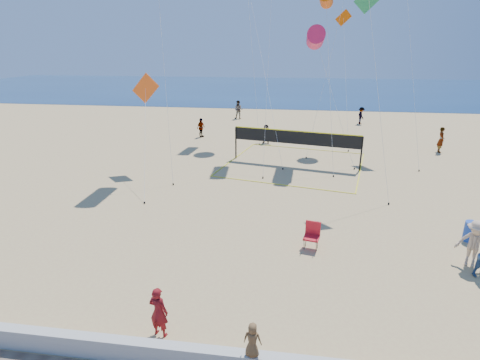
# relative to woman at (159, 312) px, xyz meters

# --- Properties ---
(ground) EXTENTS (120.00, 120.00, 0.00)m
(ground) POSITION_rel_woman_xyz_m (2.72, 2.06, -0.74)
(ground) COLOR tan
(ground) RESTS_ON ground
(ocean) EXTENTS (140.00, 50.00, 0.03)m
(ocean) POSITION_rel_woman_xyz_m (2.72, 64.06, -0.73)
(ocean) COLOR navy
(ocean) RESTS_ON ground
(woman) EXTENTS (0.61, 0.46, 1.49)m
(woman) POSITION_rel_woman_xyz_m (0.00, 0.00, 0.00)
(woman) COLOR maroon
(woman) RESTS_ON ground
(toddler) EXTENTS (0.45, 0.32, 0.88)m
(toddler) POSITION_rel_woman_xyz_m (2.61, -0.97, 0.30)
(toddler) COLOR brown
(toddler) RESTS_ON seawall
(bystander_b) EXTENTS (1.30, 1.09, 1.75)m
(bystander_b) POSITION_rel_woman_xyz_m (9.80, 4.83, 0.13)
(bystander_b) COLOR tan
(bystander_b) RESTS_ON ground
(far_person_0) EXTENTS (0.76, 1.03, 1.63)m
(far_person_0) POSITION_rel_woman_xyz_m (-4.47, 23.15, 0.07)
(far_person_0) COLOR gray
(far_person_0) RESTS_ON ground
(far_person_1) EXTENTS (1.45, 0.69, 1.50)m
(far_person_1) POSITION_rel_woman_xyz_m (1.22, 21.79, 0.01)
(far_person_1) COLOR gray
(far_person_1) RESTS_ON ground
(far_person_2) EXTENTS (0.50, 0.71, 1.87)m
(far_person_2) POSITION_rel_woman_xyz_m (14.15, 20.79, 0.19)
(far_person_2) COLOR gray
(far_person_2) RESTS_ON ground
(far_person_3) EXTENTS (1.05, 0.87, 1.95)m
(far_person_3) POSITION_rel_woman_xyz_m (-2.51, 32.16, 0.23)
(far_person_3) COLOR gray
(far_person_3) RESTS_ON ground
(far_person_4) EXTENTS (0.81, 1.19, 1.69)m
(far_person_4) POSITION_rel_woman_xyz_m (10.10, 31.03, 0.10)
(far_person_4) COLOR gray
(far_person_4) RESTS_ON ground
(camp_chair) EXTENTS (0.68, 0.80, 1.19)m
(camp_chair) POSITION_rel_woman_xyz_m (4.24, 5.31, -0.14)
(camp_chair) COLOR red
(camp_chair) RESTS_ON ground
(trash_barrel) EXTENTS (0.58, 0.58, 0.81)m
(trash_barrel) POSITION_rel_woman_xyz_m (10.59, 6.78, -0.34)
(trash_barrel) COLOR #193FA7
(trash_barrel) RESTS_ON ground
(volleyball_net) EXTENTS (10.08, 9.96, 2.27)m
(volleyball_net) POSITION_rel_woman_xyz_m (3.55, 16.27, 0.80)
(volleyball_net) COLOR black
(volleyball_net) RESTS_ON ground
(kite_3) EXTENTS (2.77, 6.07, 5.94)m
(kite_3) POSITION_rel_woman_xyz_m (-5.56, 14.16, 4.07)
(kite_3) COLOR #F15817
(kite_3) RESTS_ON ground
(kite_4) EXTENTS (2.38, 2.10, 10.17)m
(kite_4) POSITION_rel_woman_xyz_m (6.67, 11.87, 8.01)
(kite_4) COLOR #268D4B
(kite_4) RESTS_ON ground
(kite_9) EXTENTS (1.38, 7.12, 10.33)m
(kite_9) POSITION_rel_woman_xyz_m (7.15, 26.48, 8.10)
(kite_9) COLOR #D14F03
(kite_9) RESTS_ON ground
(kite_10) EXTENTS (3.48, 3.56, 8.64)m
(kite_10) POSITION_rel_woman_xyz_m (4.49, 17.85, 7.16)
(kite_10) COLOR #CA1B4D
(kite_10) RESTS_ON ground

